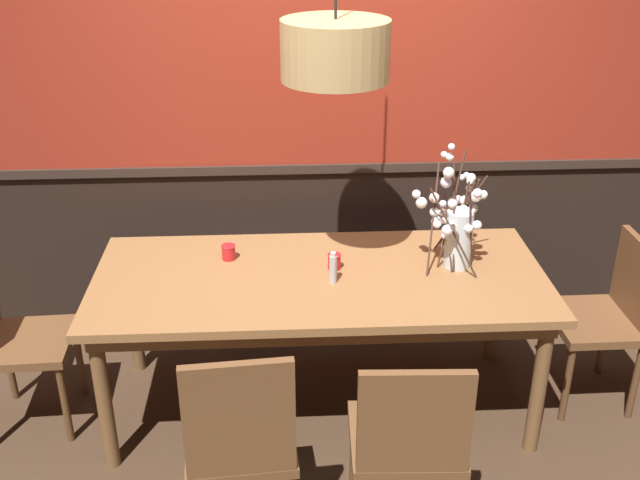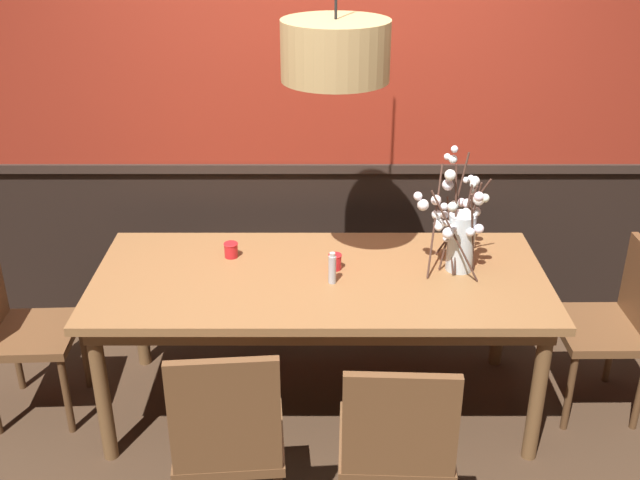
{
  "view_description": "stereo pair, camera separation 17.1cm",
  "coord_description": "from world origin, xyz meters",
  "views": [
    {
      "loc": [
        -0.17,
        -3.18,
        2.5
      ],
      "look_at": [
        0.0,
        0.0,
        0.96
      ],
      "focal_mm": 42.28,
      "sensor_mm": 36.0,
      "label": 1
    },
    {
      "loc": [
        -0.0,
        -3.19,
        2.5
      ],
      "look_at": [
        0.0,
        0.0,
        0.96
      ],
      "focal_mm": 42.28,
      "sensor_mm": 36.0,
      "label": 2
    }
  ],
  "objects": [
    {
      "name": "ground_plane",
      "position": [
        0.0,
        0.0,
        0.0
      ],
      "size": [
        24.0,
        24.0,
        0.0
      ],
      "primitive_type": "plane",
      "color": "#422D1E"
    },
    {
      "name": "back_wall",
      "position": [
        0.0,
        0.81,
        1.41
      ],
      "size": [
        4.97,
        0.14,
        2.84
      ],
      "color": "black",
      "rests_on": "ground"
    },
    {
      "name": "dining_table",
      "position": [
        0.0,
        0.0,
        0.7
      ],
      "size": [
        2.18,
        0.96,
        0.78
      ],
      "color": "olive",
      "rests_on": "ground"
    },
    {
      "name": "chair_head_west_end",
      "position": [
        -1.5,
        -0.03,
        0.51
      ],
      "size": [
        0.44,
        0.45,
        0.9
      ],
      "color": "brown",
      "rests_on": "ground"
    },
    {
      "name": "chair_near_side_right",
      "position": [
        0.3,
        -0.9,
        0.52
      ],
      "size": [
        0.46,
        0.46,
        0.93
      ],
      "color": "brown",
      "rests_on": "ground"
    },
    {
      "name": "chair_head_east_end",
      "position": [
        1.47,
        0.02,
        0.51
      ],
      "size": [
        0.41,
        0.46,
        0.9
      ],
      "color": "brown",
      "rests_on": "ground"
    },
    {
      "name": "chair_far_side_left",
      "position": [
        -0.34,
        0.9,
        0.53
      ],
      "size": [
        0.45,
        0.39,
        0.95
      ],
      "color": "brown",
      "rests_on": "ground"
    },
    {
      "name": "chair_near_side_left",
      "position": [
        -0.36,
        -0.88,
        0.54
      ],
      "size": [
        0.47,
        0.47,
        0.97
      ],
      "color": "brown",
      "rests_on": "ground"
    },
    {
      "name": "chair_far_side_right",
      "position": [
        0.31,
        0.89,
        0.5
      ],
      "size": [
        0.46,
        0.42,
        0.88
      ],
      "color": "brown",
      "rests_on": "ground"
    },
    {
      "name": "vase_with_blossoms",
      "position": [
        0.66,
        0.07,
        0.98
      ],
      "size": [
        0.37,
        0.39,
        0.6
      ],
      "color": "silver",
      "rests_on": "dining_table"
    },
    {
      "name": "candle_holder_nearer_center",
      "position": [
        -0.45,
        0.19,
        0.81
      ],
      "size": [
        0.07,
        0.07,
        0.08
      ],
      "color": "red",
      "rests_on": "dining_table"
    },
    {
      "name": "candle_holder_nearer_edge",
      "position": [
        0.07,
        0.06,
        0.82
      ],
      "size": [
        0.07,
        0.07,
        0.08
      ],
      "color": "red",
      "rests_on": "dining_table"
    },
    {
      "name": "condiment_bottle",
      "position": [
        0.06,
        -0.07,
        0.85
      ],
      "size": [
        0.04,
        0.04,
        0.16
      ],
      "color": "#ADADB2",
      "rests_on": "dining_table"
    },
    {
      "name": "pendant_lamp",
      "position": [
        0.07,
        0.01,
        1.84
      ],
      "size": [
        0.47,
        0.47,
        1.12
      ],
      "color": "tan"
    }
  ]
}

